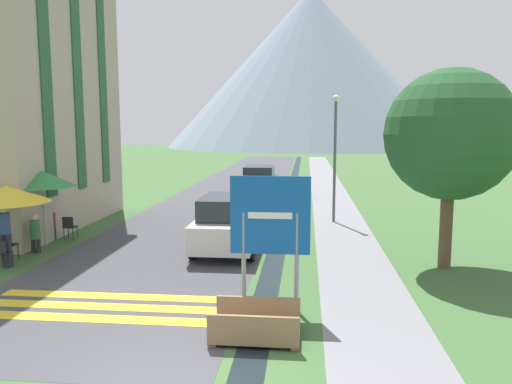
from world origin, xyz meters
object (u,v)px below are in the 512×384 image
at_px(hotel_building, 14,55).
at_px(cafe_umbrella_front_yellow, 7,194).
at_px(road_sign, 270,226).
at_px(person_seated_far, 51,222).
at_px(cafe_chair_far_left, 69,226).
at_px(cafe_umbrella_middle_green, 43,179).
at_px(streetlamp, 335,148).
at_px(parked_car_near, 228,223).
at_px(person_seated_near, 35,231).
at_px(parked_car_far, 260,181).
at_px(cafe_chair_near_left, 8,243).
at_px(cafe_chair_nearest, 1,251).
at_px(person_standing_terrace, 5,232).
at_px(tree_by_path, 451,135).
at_px(footbridge, 256,327).

height_order(hotel_building, cafe_umbrella_front_yellow, hotel_building).
bearing_deg(road_sign, person_seated_far, 143.49).
height_order(hotel_building, cafe_chair_far_left, hotel_building).
xyz_separation_m(cafe_umbrella_middle_green, streetlamp, (10.10, 5.29, 0.87)).
bearing_deg(parked_car_near, streetlamp, 54.96).
bearing_deg(cafe_umbrella_middle_green, person_seated_near, -78.49).
xyz_separation_m(parked_car_far, cafe_umbrella_middle_green, (-6.24, -12.46, 1.38)).
xyz_separation_m(parked_car_near, streetlamp, (3.74, 5.33, 2.26)).
xyz_separation_m(cafe_chair_near_left, cafe_chair_nearest, (0.39, -0.92, 0.00)).
relative_size(cafe_chair_near_left, streetlamp, 0.16).
bearing_deg(cafe_umbrella_middle_green, person_standing_terrace, -84.34).
distance_m(cafe_chair_near_left, cafe_umbrella_front_yellow, 1.67).
relative_size(road_sign, parked_car_near, 0.69).
bearing_deg(cafe_umbrella_middle_green, cafe_chair_near_left, -95.15).
xyz_separation_m(parked_car_far, cafe_chair_far_left, (-5.83, -11.56, -0.40)).
bearing_deg(tree_by_path, person_seated_near, 178.09).
relative_size(person_standing_terrace, person_seated_far, 1.49).
bearing_deg(tree_by_path, person_standing_terrace, -174.31).
distance_m(footbridge, cafe_chair_far_left, 10.85).
relative_size(parked_car_far, person_seated_far, 3.56).
bearing_deg(streetlamp, cafe_umbrella_front_yellow, -142.43).
height_order(footbridge, cafe_umbrella_middle_green, cafe_umbrella_middle_green).
bearing_deg(footbridge, cafe_chair_far_left, 134.20).
relative_size(hotel_building, parked_car_near, 2.95).
distance_m(cafe_chair_near_left, cafe_umbrella_middle_green, 2.65).
bearing_deg(parked_car_far, footbridge, -84.90).
distance_m(hotel_building, parked_car_far, 14.19).
bearing_deg(person_seated_near, parked_car_far, 65.96).
xyz_separation_m(hotel_building, cafe_umbrella_front_yellow, (2.79, -5.47, -4.75)).
bearing_deg(cafe_umbrella_middle_green, footbridge, -40.83).
xyz_separation_m(cafe_chair_far_left, cafe_umbrella_front_yellow, (-0.24, -3.25, 1.58)).
height_order(parked_car_near, streetlamp, streetlamp).
xyz_separation_m(footbridge, person_seated_near, (-7.75, 5.84, 0.48)).
height_order(footbridge, person_seated_far, person_seated_far).
bearing_deg(tree_by_path, person_seated_far, 170.27).
relative_size(cafe_umbrella_front_yellow, person_standing_terrace, 1.35).
xyz_separation_m(person_standing_terrace, person_seated_far, (-0.49, 3.51, -0.39)).
bearing_deg(parked_car_far, person_seated_far, -118.94).
xyz_separation_m(footbridge, parked_car_near, (-1.60, 6.83, 0.69)).
bearing_deg(road_sign, streetlamp, 79.53).
height_order(cafe_chair_nearest, cafe_chair_far_left, same).
bearing_deg(parked_car_near, road_sign, -71.72).
bearing_deg(person_seated_near, footbridge, -36.98).
bearing_deg(cafe_umbrella_middle_green, cafe_chair_far_left, 65.74).
xyz_separation_m(parked_car_near, cafe_chair_far_left, (-5.96, 0.94, -0.40)).
relative_size(parked_car_far, cafe_chair_nearest, 5.09).
bearing_deg(parked_car_far, cafe_umbrella_middle_green, -116.59).
distance_m(road_sign, person_standing_terrace, 8.34).
bearing_deg(person_seated_far, person_seated_near, -76.73).
xyz_separation_m(parked_car_far, person_seated_far, (-6.45, -11.67, -0.24)).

